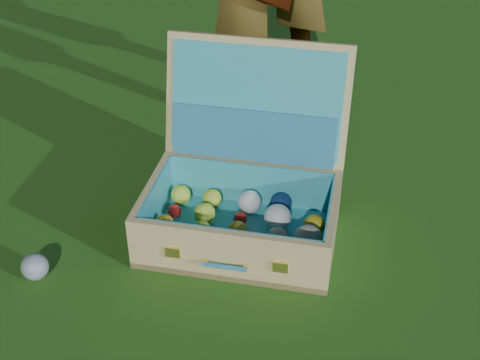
# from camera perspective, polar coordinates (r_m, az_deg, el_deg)

# --- Properties ---
(ground) EXTENTS (60.00, 60.00, 0.00)m
(ground) POSITION_cam_1_polar(r_m,az_deg,el_deg) (1.92, -5.29, -5.90)
(ground) COLOR #215114
(ground) RESTS_ON ground
(stray_ball) EXTENTS (0.07, 0.07, 0.07)m
(stray_ball) POSITION_cam_1_polar(r_m,az_deg,el_deg) (1.88, -17.11, -7.10)
(stray_ball) COLOR teal
(stray_ball) RESTS_ON ground
(suitcase) EXTENTS (0.63, 0.59, 0.51)m
(suitcase) POSITION_cam_1_polar(r_m,az_deg,el_deg) (1.92, 0.64, -0.38)
(suitcase) COLOR #D9BE75
(suitcase) RESTS_ON ground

